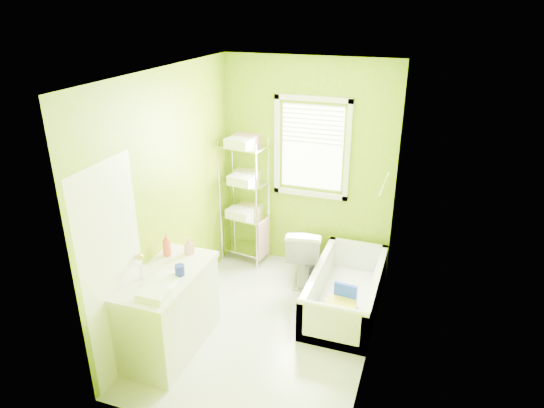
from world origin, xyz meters
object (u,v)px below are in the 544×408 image
(vanity, at_px, (169,309))
(wire_shelf_unit, at_px, (245,187))
(bathtub, at_px, (345,296))
(toilet, at_px, (305,252))

(vanity, relative_size, wire_shelf_unit, 0.67)
(bathtub, height_order, vanity, vanity)
(bathtub, height_order, toilet, toilet)
(wire_shelf_unit, bearing_deg, toilet, -15.92)
(bathtub, relative_size, toilet, 2.07)
(toilet, height_order, vanity, vanity)
(vanity, height_order, wire_shelf_unit, wire_shelf_unit)
(bathtub, bearing_deg, wire_shelf_unit, 154.70)
(wire_shelf_unit, bearing_deg, bathtub, -25.30)
(bathtub, bearing_deg, toilet, 143.42)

